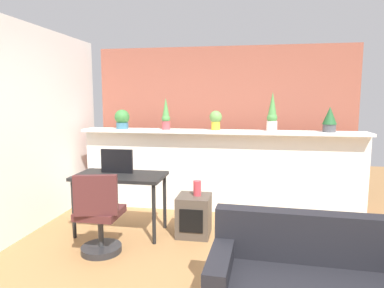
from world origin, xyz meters
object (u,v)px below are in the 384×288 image
(potted_plant_4, at_px, (330,119))
(potted_plant_0, at_px, (122,119))
(potted_plant_1, at_px, (166,115))
(side_cube_shelf, at_px, (194,216))
(vase_on_shelf, at_px, (197,188))
(tv_monitor, at_px, (117,161))
(potted_plant_2, at_px, (216,119))
(desk, at_px, (120,181))
(potted_plant_3, at_px, (272,114))
(office_chair, at_px, (99,220))

(potted_plant_4, bearing_deg, potted_plant_0, 179.87)
(potted_plant_1, height_order, side_cube_shelf, potted_plant_1)
(vase_on_shelf, bearing_deg, potted_plant_4, 28.45)
(potted_plant_4, distance_m, tv_monitor, 2.91)
(potted_plant_1, bearing_deg, side_cube_shelf, -58.32)
(potted_plant_2, height_order, tv_monitor, potted_plant_2)
(potted_plant_1, bearing_deg, desk, -108.36)
(potted_plant_0, xyz_separation_m, potted_plant_1, (0.69, -0.01, 0.06))
(potted_plant_1, relative_size, potted_plant_2, 1.68)
(potted_plant_1, bearing_deg, potted_plant_2, 3.24)
(potted_plant_3, bearing_deg, vase_on_shelf, -134.79)
(desk, bearing_deg, side_cube_shelf, 4.89)
(desk, height_order, office_chair, office_chair)
(desk, distance_m, side_cube_shelf, 1.01)
(potted_plant_3, relative_size, office_chair, 0.61)
(potted_plant_0, distance_m, side_cube_shelf, 1.94)
(desk, distance_m, tv_monitor, 0.26)
(potted_plant_4, xyz_separation_m, office_chair, (-2.64, -1.64, -1.01))
(potted_plant_3, height_order, desk, potted_plant_3)
(potted_plant_1, height_order, desk, potted_plant_1)
(potted_plant_2, bearing_deg, potted_plant_1, -176.76)
(office_chair, bearing_deg, tv_monitor, 95.55)
(potted_plant_0, xyz_separation_m, potted_plant_4, (3.00, -0.01, 0.03))
(potted_plant_1, height_order, vase_on_shelf, potted_plant_1)
(potted_plant_0, relative_size, desk, 0.27)
(office_chair, distance_m, side_cube_shelf, 1.16)
(potted_plant_0, xyz_separation_m, tv_monitor, (0.29, -0.95, -0.47))
(potted_plant_2, bearing_deg, potted_plant_0, -178.90)
(vase_on_shelf, bearing_deg, office_chair, -142.90)
(potted_plant_0, height_order, potted_plant_2, potted_plant_0)
(desk, relative_size, side_cube_shelf, 2.20)
(potted_plant_2, bearing_deg, office_chair, -122.70)
(desk, bearing_deg, office_chair, -89.99)
(tv_monitor, bearing_deg, potted_plant_4, 19.12)
(potted_plant_1, relative_size, office_chair, 0.52)
(potted_plant_3, relative_size, desk, 0.50)
(potted_plant_4, bearing_deg, vase_on_shelf, -151.55)
(potted_plant_2, distance_m, potted_plant_3, 0.81)
(potted_plant_0, bearing_deg, potted_plant_4, -0.13)
(potted_plant_1, xyz_separation_m, side_cube_shelf, (0.58, -0.93, -1.18))
(potted_plant_3, height_order, potted_plant_4, potted_plant_3)
(side_cube_shelf, bearing_deg, potted_plant_3, 44.80)
(potted_plant_2, xyz_separation_m, vase_on_shelf, (-0.12, -0.95, -0.79))
(potted_plant_4, bearing_deg, potted_plant_3, 179.09)
(office_chair, bearing_deg, vase_on_shelf, 37.10)
(side_cube_shelf, relative_size, vase_on_shelf, 2.70)
(potted_plant_2, relative_size, tv_monitor, 0.69)
(potted_plant_0, bearing_deg, tv_monitor, -73.16)
(potted_plant_0, distance_m, vase_on_shelf, 1.78)
(potted_plant_3, height_order, tv_monitor, potted_plant_3)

